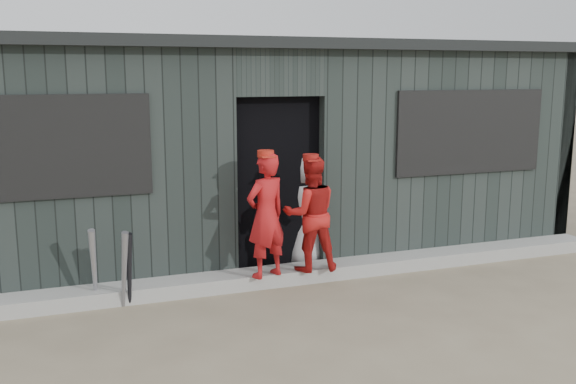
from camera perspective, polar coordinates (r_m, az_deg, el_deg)
name	(u,v)px	position (r m, az deg, el deg)	size (l,w,h in m)	color
ground	(361,347)	(5.53, 6.54, -13.53)	(80.00, 80.00, 0.00)	#72654F
curb	(287,275)	(7.07, -0.06, -7.36)	(8.00, 0.36, 0.15)	gray
bat_left	(94,267)	(6.48, -16.87, -6.42)	(0.07, 0.07, 0.83)	gray
bat_mid	(124,270)	(6.36, -14.36, -6.73)	(0.07, 0.07, 0.80)	gray
bat_right	(129,270)	(6.40, -13.93, -6.73)	(0.07, 0.07, 0.77)	black
player_red_left	(266,216)	(6.61, -1.97, -2.10)	(0.48, 0.31, 1.30)	#B21518
player_red_right	(310,214)	(6.84, 2.00, -1.96)	(0.60, 0.47, 1.23)	#B11815
player_grey_back	(306,211)	(7.44, 1.60, -1.66)	(0.66, 0.43, 1.35)	#ACACAC
dugout	(243,148)	(8.39, -3.98, 3.94)	(8.30, 3.30, 2.62)	black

